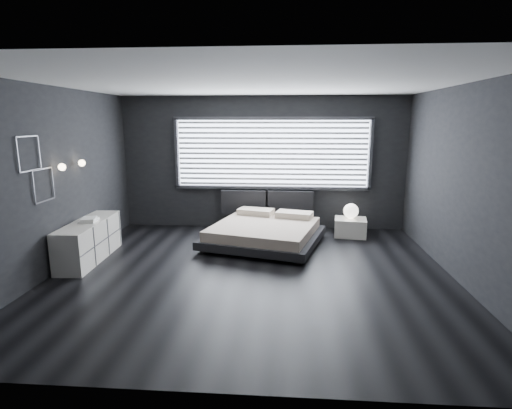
{
  "coord_description": "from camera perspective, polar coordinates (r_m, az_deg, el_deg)",
  "views": [
    {
      "loc": [
        0.49,
        -5.72,
        2.28
      ],
      "look_at": [
        0.0,
        0.85,
        0.9
      ],
      "focal_mm": 28.0,
      "sensor_mm": 36.0,
      "label": 1
    }
  ],
  "objects": [
    {
      "name": "room",
      "position": [
        5.81,
        -0.62,
        3.11
      ],
      "size": [
        6.04,
        6.0,
        2.8
      ],
      "color": "black",
      "rests_on": "ground"
    },
    {
      "name": "window",
      "position": [
        8.45,
        2.3,
        7.27
      ],
      "size": [
        4.14,
        0.09,
        1.52
      ],
      "color": "white",
      "rests_on": "ground"
    },
    {
      "name": "headboard",
      "position": [
        8.54,
        1.57,
        0.28
      ],
      "size": [
        1.96,
        0.16,
        0.52
      ],
      "color": "black",
      "rests_on": "ground"
    },
    {
      "name": "sconce_near",
      "position": [
        6.72,
        -26.0,
        4.83
      ],
      "size": [
        0.18,
        0.11,
        0.11
      ],
      "color": "silver",
      "rests_on": "ground"
    },
    {
      "name": "sconce_far",
      "position": [
        7.24,
        -23.64,
        5.45
      ],
      "size": [
        0.18,
        0.11,
        0.11
      ],
      "color": "silver",
      "rests_on": "ground"
    },
    {
      "name": "wall_art_upper",
      "position": [
        6.24,
        -29.69,
        6.34
      ],
      "size": [
        0.01,
        0.48,
        0.48
      ],
      "color": "#47474C",
      "rests_on": "ground"
    },
    {
      "name": "wall_art_lower",
      "position": [
        6.49,
        -28.06,
        2.47
      ],
      "size": [
        0.01,
        0.48,
        0.48
      ],
      "color": "#47474C",
      "rests_on": "ground"
    },
    {
      "name": "bed",
      "position": [
        7.52,
        1.22,
        -3.93
      ],
      "size": [
        2.41,
        2.35,
        0.51
      ],
      "color": "black",
      "rests_on": "ground"
    },
    {
      "name": "nightstand",
      "position": [
        8.28,
        13.31,
        -3.19
      ],
      "size": [
        0.68,
        0.6,
        0.36
      ],
      "primitive_type": "cube",
      "rotation": [
        0.0,
        0.0,
        -0.14
      ],
      "color": "white",
      "rests_on": "ground"
    },
    {
      "name": "orb_lamp",
      "position": [
        8.24,
        13.41,
        -0.9
      ],
      "size": [
        0.3,
        0.3,
        0.3
      ],
      "primitive_type": "sphere",
      "color": "white",
      "rests_on": "nightstand"
    },
    {
      "name": "dresser",
      "position": [
        7.23,
        -22.7,
        -4.78
      ],
      "size": [
        0.53,
        1.66,
        0.66
      ],
      "color": "white",
      "rests_on": "ground"
    },
    {
      "name": "book_stack",
      "position": [
        7.12,
        -22.78,
        -2.01
      ],
      "size": [
        0.29,
        0.36,
        0.07
      ],
      "color": "white",
      "rests_on": "dresser"
    }
  ]
}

